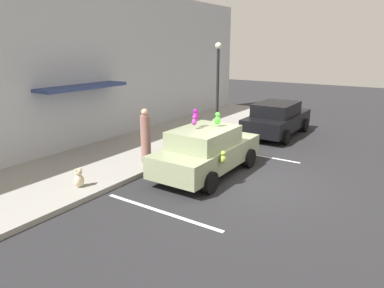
{
  "coord_description": "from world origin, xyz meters",
  "views": [
    {
      "loc": [
        -9.11,
        -4.01,
        4.01
      ],
      "look_at": [
        -0.02,
        2.03,
        0.9
      ],
      "focal_mm": 32.2,
      "sensor_mm": 36.0,
      "label": 1
    }
  ],
  "objects_px": {
    "plush_covered_car": "(207,150)",
    "pedestrian_near_shopfront": "(146,138)",
    "street_lamp_post": "(218,80)",
    "teddy_bear_on_sidewalk": "(79,178)",
    "parked_sedan_behind": "(277,118)"
  },
  "relations": [
    {
      "from": "plush_covered_car",
      "to": "pedestrian_near_shopfront",
      "type": "relative_size",
      "value": 2.27
    },
    {
      "from": "parked_sedan_behind",
      "to": "teddy_bear_on_sidewalk",
      "type": "height_order",
      "value": "parked_sedan_behind"
    },
    {
      "from": "plush_covered_car",
      "to": "teddy_bear_on_sidewalk",
      "type": "bearing_deg",
      "value": 145.19
    },
    {
      "from": "plush_covered_car",
      "to": "parked_sedan_behind",
      "type": "height_order",
      "value": "plush_covered_car"
    },
    {
      "from": "parked_sedan_behind",
      "to": "street_lamp_post",
      "type": "xyz_separation_m",
      "value": [
        -1.84,
        2.14,
        1.81
      ]
    },
    {
      "from": "teddy_bear_on_sidewalk",
      "to": "street_lamp_post",
      "type": "distance_m",
      "value": 7.85
    },
    {
      "from": "street_lamp_post",
      "to": "plush_covered_car",
      "type": "bearing_deg",
      "value": -154.31
    },
    {
      "from": "plush_covered_car",
      "to": "teddy_bear_on_sidewalk",
      "type": "xyz_separation_m",
      "value": [
        -3.24,
        2.26,
        -0.39
      ]
    },
    {
      "from": "parked_sedan_behind",
      "to": "pedestrian_near_shopfront",
      "type": "xyz_separation_m",
      "value": [
        -6.65,
        2.19,
        0.24
      ]
    },
    {
      "from": "parked_sedan_behind",
      "to": "plush_covered_car",
      "type": "bearing_deg",
      "value": 179.27
    },
    {
      "from": "parked_sedan_behind",
      "to": "teddy_bear_on_sidewalk",
      "type": "bearing_deg",
      "value": 166.01
    },
    {
      "from": "plush_covered_car",
      "to": "parked_sedan_behind",
      "type": "distance_m",
      "value": 6.13
    },
    {
      "from": "parked_sedan_behind",
      "to": "pedestrian_near_shopfront",
      "type": "distance_m",
      "value": 7.01
    },
    {
      "from": "parked_sedan_behind",
      "to": "street_lamp_post",
      "type": "bearing_deg",
      "value": 130.59
    },
    {
      "from": "parked_sedan_behind",
      "to": "pedestrian_near_shopfront",
      "type": "height_order",
      "value": "pedestrian_near_shopfront"
    }
  ]
}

